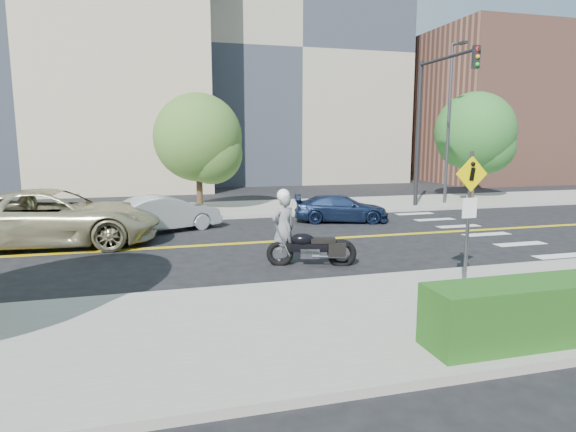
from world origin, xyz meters
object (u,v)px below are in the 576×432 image
(pedestrian_sign, at_px, (469,205))
(parked_car_silver, at_px, (165,213))
(motorcyclist, at_px, (283,227))
(suv, at_px, (54,217))
(parked_car_blue, at_px, (341,208))
(motorcycle, at_px, (312,240))

(pedestrian_sign, bearing_deg, parked_car_silver, 124.83)
(motorcyclist, xyz_separation_m, parked_car_silver, (-3.04, 5.84, -0.36))
(suv, distance_m, parked_car_blue, 10.80)
(motorcycle, relative_size, parked_car_blue, 0.60)
(parked_car_silver, bearing_deg, parked_car_blue, -110.34)
(parked_car_blue, bearing_deg, suv, 115.58)
(pedestrian_sign, relative_size, parked_car_blue, 0.77)
(suv, distance_m, parked_car_silver, 3.86)
(motorcycle, xyz_separation_m, suv, (-7.25, 4.58, 0.20))
(motorcycle, bearing_deg, motorcyclist, 169.21)
(suv, bearing_deg, motorcyclist, -119.18)
(motorcycle, height_order, parked_car_blue, motorcycle)
(pedestrian_sign, height_order, motorcycle, pedestrian_sign)
(motorcyclist, xyz_separation_m, motorcycle, (0.71, -0.35, -0.32))
(motorcyclist, height_order, parked_car_blue, motorcyclist)
(motorcyclist, bearing_deg, parked_car_silver, -80.93)
(pedestrian_sign, relative_size, suv, 0.45)
(suv, xyz_separation_m, parked_car_blue, (10.63, 1.88, -0.35))
(pedestrian_sign, xyz_separation_m, parked_car_silver, (-6.41, 9.22, -1.29))
(motorcycle, relative_size, suv, 0.36)
(motorcycle, bearing_deg, pedestrian_sign, -32.81)
(pedestrian_sign, relative_size, motorcycle, 1.28)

